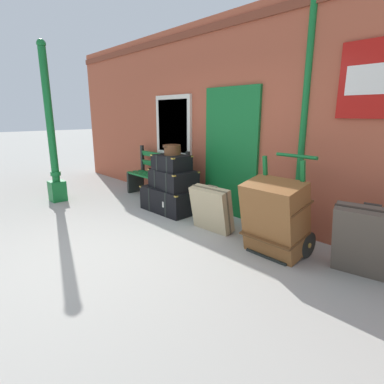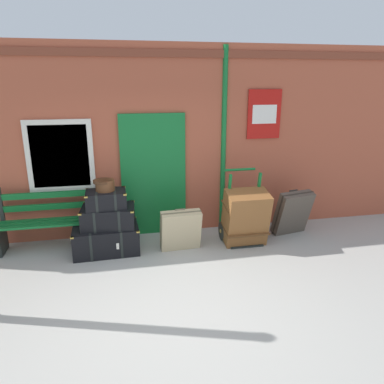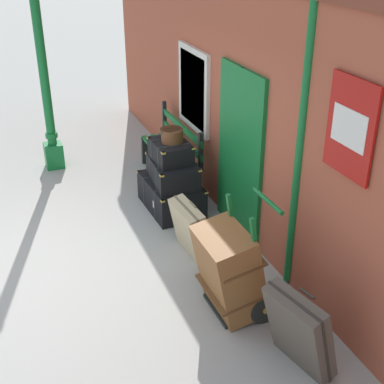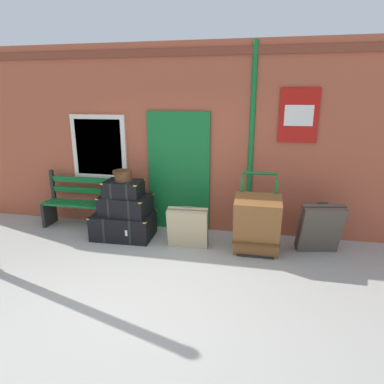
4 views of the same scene
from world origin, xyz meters
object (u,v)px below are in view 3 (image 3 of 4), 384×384
Objects in this scene: lamp_post at (47,100)px; porters_trolley at (244,283)px; steamer_trunk_top at (171,151)px; suitcase_caramel at (191,230)px; platform_bench at (173,153)px; steamer_trunk_middle at (173,172)px; round_hatbox at (172,134)px; suitcase_brown at (300,331)px; steamer_trunk_base at (171,195)px; large_brown_trunk at (229,270)px.

porters_trolley is at bearing 16.59° from lamp_post.
suitcase_caramel is at bearing -8.13° from steamer_trunk_top.
platform_bench reaches higher than suitcase_caramel.
platform_bench is at bearing 160.48° from steamer_trunk_middle.
platform_bench is 1.14m from round_hatbox.
suitcase_caramel is (1.11, -0.18, -0.25)m from steamer_trunk_middle.
suitcase_brown reaches higher than steamer_trunk_middle.
lamp_post reaches higher than steamer_trunk_base.
steamer_trunk_top is at bearing 171.87° from suitcase_caramel.
round_hatbox is at bearing 179.27° from porters_trolley.
steamer_trunk_middle is at bearing 179.38° from porters_trolley.
porters_trolley is at bearing -6.34° from platform_bench.
porters_trolley is (2.24, -0.01, 0.06)m from steamer_trunk_base.
steamer_trunk_top is at bearing -20.94° from platform_bench.
steamer_trunk_top reaches higher than suitcase_brown.
large_brown_trunk is at bearing -5.20° from round_hatbox.
platform_bench is at bearing 159.06° from steamer_trunk_top.
round_hatbox is (0.03, 0.02, 0.89)m from steamer_trunk_base.
steamer_trunk_top is at bearing 179.92° from porters_trolley.
lamp_post is 3.51× the size of steamer_trunk_middle.
round_hatbox reaches higher than suitcase_caramel.
platform_bench is 1.68× the size of large_brown_trunk.
suitcase_caramel is (-2.02, -0.21, -0.07)m from suitcase_brown.
steamer_trunk_top is 0.51× the size of porters_trolley.
lamp_post is at bearing -165.57° from large_brown_trunk.
steamer_trunk_base is 1.27× the size of suitcase_brown.
porters_trolley is 1.09m from suitcase_caramel.
porters_trolley reaches higher than large_brown_trunk.
steamer_trunk_middle is at bearing 170.75° from suitcase_caramel.
lamp_post is 2.49m from steamer_trunk_middle.
steamer_trunk_middle is 1.37× the size of steamer_trunk_top.
steamer_trunk_top is 0.76× the size of suitcase_brown.
steamer_trunk_middle is at bearing 10.79° from steamer_trunk_base.
steamer_trunk_top is (2.05, 1.27, -0.25)m from lamp_post.
lamp_post is 9.39× the size of round_hatbox.
lamp_post is 3.12× the size of large_brown_trunk.
large_brown_trunk is at bearing -0.81° from suitcase_caramel.
platform_bench is 0.96m from steamer_trunk_middle.
suitcase_caramel is (3.17, 1.11, -0.79)m from lamp_post.
steamer_trunk_base is 1.22× the size of steamer_trunk_middle.
large_brown_trunk is 1.17× the size of suitcase_brown.
steamer_trunk_middle is (0.06, 0.01, 0.37)m from steamer_trunk_base.
large_brown_trunk reaches higher than suitcase_caramel.
platform_bench reaches higher than steamer_trunk_middle.
round_hatbox reaches higher than steamer_trunk_middle.
porters_trolley is at bearing 8.34° from suitcase_caramel.
suitcase_brown is at bearing 0.93° from steamer_trunk_top.
platform_bench is at bearing 170.52° from large_brown_trunk.
large_brown_trunk is at bearing -166.53° from suitcase_brown.
suitcase_brown is 1.19× the size of suitcase_caramel.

